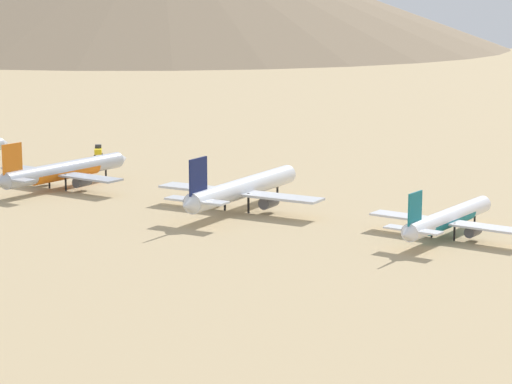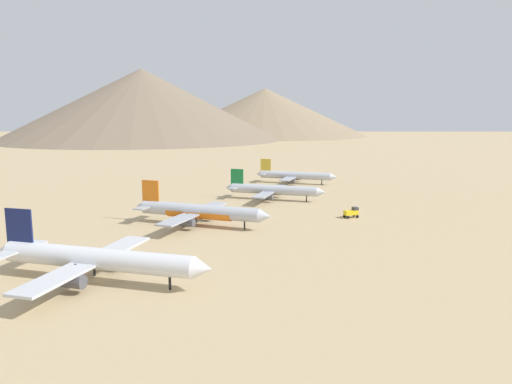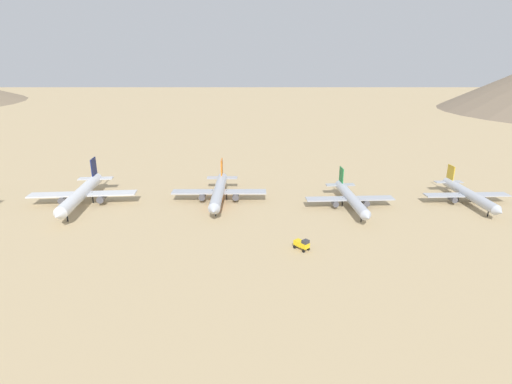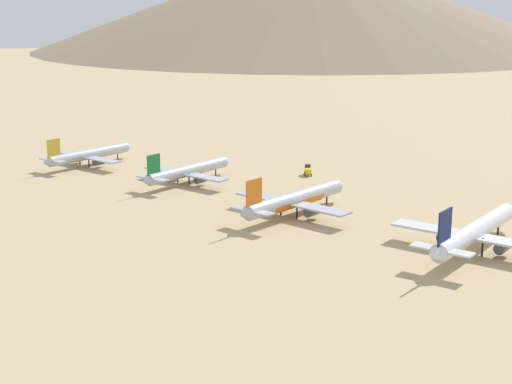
{
  "view_description": "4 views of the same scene",
  "coord_description": "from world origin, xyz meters",
  "px_view_note": "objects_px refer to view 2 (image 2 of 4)",
  "views": [
    {
      "loc": [
        -231.02,
        -126.07,
        54.5
      ],
      "look_at": [
        -4.15,
        -7.37,
        5.82
      ],
      "focal_mm": 74.92,
      "sensor_mm": 36.0,
      "label": 1
    },
    {
      "loc": [
        60.55,
        -94.76,
        38.15
      ],
      "look_at": [
        14.68,
        94.1,
        6.15
      ],
      "focal_mm": 33.74,
      "sensor_mm": 36.0,
      "label": 2
    },
    {
      "loc": [
        169.4,
        51.99,
        58.23
      ],
      "look_at": [
        3.27,
        73.27,
        3.93
      ],
      "focal_mm": 28.01,
      "sensor_mm": 36.0,
      "label": 3
    },
    {
      "loc": [
        -198.06,
        -66.34,
        66.61
      ],
      "look_at": [
        10.81,
        76.32,
        3.14
      ],
      "focal_mm": 55.44,
      "sensor_mm": 36.0,
      "label": 4
    }
  ],
  "objects_px": {
    "parked_jet_3": "(95,259)",
    "parked_jet_5": "(272,190)",
    "parked_jet_4": "(198,211)",
    "parked_jet_6": "(294,176)",
    "service_truck": "(352,212)"
  },
  "relations": [
    {
      "from": "parked_jet_6",
      "to": "service_truck",
      "type": "distance_m",
      "value": 88.41
    },
    {
      "from": "parked_jet_3",
      "to": "parked_jet_6",
      "type": "relative_size",
      "value": 1.22
    },
    {
      "from": "parked_jet_4",
      "to": "parked_jet_6",
      "type": "relative_size",
      "value": 1.13
    },
    {
      "from": "parked_jet_4",
      "to": "parked_jet_5",
      "type": "bearing_deg",
      "value": 74.94
    },
    {
      "from": "parked_jet_3",
      "to": "parked_jet_5",
      "type": "distance_m",
      "value": 113.92
    },
    {
      "from": "parked_jet_3",
      "to": "parked_jet_6",
      "type": "bearing_deg",
      "value": 83.28
    },
    {
      "from": "parked_jet_4",
      "to": "service_truck",
      "type": "xyz_separation_m",
      "value": [
        50.51,
        25.01,
        -2.83
      ]
    },
    {
      "from": "service_truck",
      "to": "parked_jet_3",
      "type": "bearing_deg",
      "value": -122.92
    },
    {
      "from": "parked_jet_6",
      "to": "service_truck",
      "type": "relative_size",
      "value": 7.97
    },
    {
      "from": "service_truck",
      "to": "parked_jet_4",
      "type": "bearing_deg",
      "value": -153.66
    },
    {
      "from": "parked_jet_3",
      "to": "parked_jet_4",
      "type": "distance_m",
      "value": 58.23
    },
    {
      "from": "parked_jet_4",
      "to": "parked_jet_6",
      "type": "bearing_deg",
      "value": 81.41
    },
    {
      "from": "parked_jet_3",
      "to": "service_truck",
      "type": "distance_m",
      "value": 99.1
    },
    {
      "from": "parked_jet_3",
      "to": "parked_jet_5",
      "type": "relative_size",
      "value": 1.21
    },
    {
      "from": "parked_jet_6",
      "to": "service_truck",
      "type": "height_order",
      "value": "parked_jet_6"
    }
  ]
}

